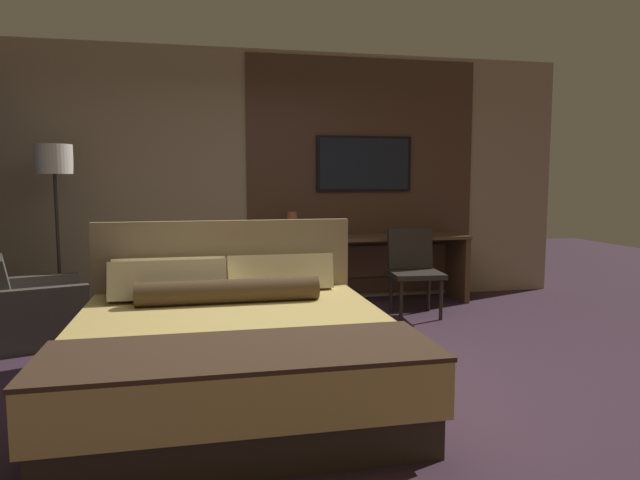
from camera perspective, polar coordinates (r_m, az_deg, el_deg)
ground_plane at (r=4.10m, az=-1.83°, el=-13.67°), size 16.00×16.00×0.00m
wall_back_tv_panel at (r=6.45m, az=-4.45°, el=6.21°), size 7.20×0.09×2.80m
bed at (r=3.80m, az=-8.78°, el=-10.52°), size 2.02×2.17×1.06m
desk at (r=6.43m, az=4.95°, el=-1.57°), size 2.17×0.58×0.76m
tv at (r=6.59m, az=4.43°, el=7.60°), size 1.12×0.04×0.63m
desk_chair at (r=5.92m, az=9.29°, el=-2.41°), size 0.54×0.54×0.88m
armchair_by_window at (r=5.46m, az=-26.59°, el=-6.55°), size 0.91×0.94×0.75m
floor_lamp at (r=6.02m, az=-25.01°, el=6.04°), size 0.34×0.34×1.72m
vase_tall at (r=6.18m, az=-2.80°, el=1.56°), size 0.11×0.11×0.27m
book at (r=6.20m, az=0.45°, el=0.44°), size 0.22×0.15×0.03m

